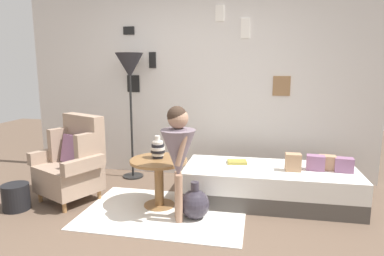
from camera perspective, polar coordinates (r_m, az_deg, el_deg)
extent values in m
plane|color=brown|center=(3.14, -6.47, -18.55)|extent=(12.00, 12.00, 0.00)
cube|color=silver|center=(4.64, 0.64, 7.74)|extent=(4.80, 0.10, 2.60)
cube|color=black|center=(4.87, -10.68, 15.97)|extent=(0.16, 0.02, 0.11)
cube|color=silver|center=(4.87, -10.69, 15.98)|extent=(0.12, 0.01, 0.08)
cube|color=black|center=(4.84, -9.93, 7.44)|extent=(0.18, 0.02, 0.23)
cube|color=#B2B2A8|center=(4.83, -9.94, 7.44)|extent=(0.14, 0.01, 0.18)
cube|color=white|center=(4.59, 4.74, 18.85)|extent=(0.11, 0.02, 0.20)
cube|color=gray|center=(4.58, 4.73, 18.86)|extent=(0.09, 0.01, 0.15)
cube|color=black|center=(4.74, -6.71, 11.39)|extent=(0.10, 0.02, 0.22)
cube|color=beige|center=(4.73, -6.73, 11.39)|extent=(0.08, 0.01, 0.17)
cube|color=white|center=(4.53, 9.04, 16.38)|extent=(0.11, 0.02, 0.25)
cube|color=gray|center=(4.53, 9.04, 16.39)|extent=(0.09, 0.01, 0.19)
cube|color=olive|center=(4.52, 14.97, 6.92)|extent=(0.22, 0.02, 0.25)
cube|color=silver|center=(4.51, 14.97, 6.92)|extent=(0.17, 0.01, 0.20)
cube|color=silver|center=(3.66, -4.71, -14.05)|extent=(1.69, 1.15, 0.01)
cylinder|color=#9E7042|center=(4.26, -24.39, -10.56)|extent=(0.04, 0.04, 0.12)
cylinder|color=#9E7042|center=(3.87, -20.87, -12.44)|extent=(0.04, 0.04, 0.12)
cylinder|color=#9E7042|center=(4.47, -19.30, -9.21)|extent=(0.04, 0.04, 0.12)
cylinder|color=#9E7042|center=(4.10, -15.49, -10.80)|extent=(0.04, 0.04, 0.12)
cube|color=gray|center=(4.10, -20.21, -7.96)|extent=(0.78, 0.76, 0.30)
cube|color=gray|center=(4.11, -17.90, -1.63)|extent=(0.60, 0.39, 0.55)
cube|color=gray|center=(4.27, -21.30, -2.53)|extent=(0.21, 0.31, 0.39)
cube|color=gray|center=(3.85, -17.19, -3.65)|extent=(0.21, 0.31, 0.39)
cube|color=gray|center=(4.30, -23.02, -4.24)|extent=(0.30, 0.49, 0.14)
cube|color=gray|center=(3.76, -17.92, -5.96)|extent=(0.30, 0.49, 0.14)
cube|color=gray|center=(4.07, -19.33, -3.51)|extent=(0.40, 0.30, 0.33)
cube|color=#4C4742|center=(3.98, 12.94, -10.88)|extent=(1.91, 0.82, 0.18)
cube|color=white|center=(3.91, 13.06, -8.15)|extent=(1.91, 0.82, 0.22)
cube|color=gray|center=(3.97, 24.41, -5.73)|extent=(0.20, 0.13, 0.16)
cube|color=tan|center=(3.98, 22.00, -5.47)|extent=(0.18, 0.13, 0.16)
cube|color=gray|center=(3.92, 20.25, -5.56)|extent=(0.20, 0.14, 0.16)
cube|color=tan|center=(3.81, 16.81, -5.60)|extent=(0.17, 0.13, 0.19)
cylinder|color=olive|center=(3.81, -5.55, -12.92)|extent=(0.34, 0.34, 0.02)
cylinder|color=olive|center=(3.72, -5.62, -9.36)|extent=(0.10, 0.10, 0.48)
cylinder|color=olive|center=(3.64, -5.69, -5.55)|extent=(0.62, 0.62, 0.03)
cylinder|color=black|center=(3.69, -5.81, -4.85)|extent=(0.12, 0.12, 0.03)
cylinder|color=silver|center=(3.68, -5.82, -4.38)|extent=(0.14, 0.14, 0.03)
cylinder|color=black|center=(3.67, -5.83, -3.91)|extent=(0.16, 0.16, 0.03)
cylinder|color=silver|center=(3.66, -5.84, -3.44)|extent=(0.16, 0.16, 0.03)
cylinder|color=black|center=(3.66, -5.85, -2.97)|extent=(0.14, 0.14, 0.03)
cylinder|color=silver|center=(3.65, -5.86, -2.49)|extent=(0.12, 0.12, 0.03)
cylinder|color=silver|center=(3.64, -5.87, -1.79)|extent=(0.06, 0.06, 0.06)
cylinder|color=black|center=(4.80, -9.96, -8.03)|extent=(0.28, 0.28, 0.02)
cylinder|color=black|center=(4.61, -10.28, 1.51)|extent=(0.03, 0.03, 1.59)
cone|color=#232328|center=(4.56, -10.57, 10.42)|extent=(0.37, 0.37, 0.32)
cylinder|color=#A37A60|center=(3.34, -2.21, -12.00)|extent=(0.07, 0.07, 0.49)
cylinder|color=#A37A60|center=(3.43, -2.38, -11.37)|extent=(0.07, 0.07, 0.49)
cone|color=slate|center=(3.24, -2.36, -4.37)|extent=(0.34, 0.34, 0.47)
cylinder|color=slate|center=(3.20, -2.38, -1.68)|extent=(0.17, 0.17, 0.18)
cylinder|color=#A37A60|center=(3.11, -1.79, -3.73)|extent=(0.14, 0.09, 0.31)
cylinder|color=#A37A60|center=(3.34, -2.22, -2.73)|extent=(0.14, 0.09, 0.31)
sphere|color=#A37A60|center=(3.17, -2.40, 1.64)|extent=(0.20, 0.20, 0.20)
sphere|color=#38281E|center=(3.17, -2.59, 2.08)|extent=(0.19, 0.19, 0.19)
cube|color=#9F933C|center=(3.98, 7.66, -5.75)|extent=(0.24, 0.20, 0.03)
sphere|color=#332D38|center=(3.47, 0.49, -12.84)|extent=(0.30, 0.30, 0.30)
cylinder|color=#332D38|center=(3.40, 0.49, -9.90)|extent=(0.08, 0.08, 0.09)
cylinder|color=black|center=(4.13, -27.74, -10.34)|extent=(0.28, 0.28, 0.28)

